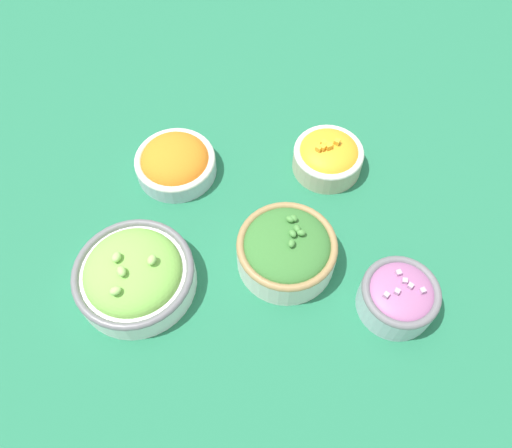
% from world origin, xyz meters
% --- Properties ---
extents(ground_plane, '(3.00, 3.00, 0.00)m').
position_xyz_m(ground_plane, '(0.00, 0.00, 0.00)').
color(ground_plane, '#23704C').
extents(bowl_carrots, '(0.14, 0.14, 0.06)m').
position_xyz_m(bowl_carrots, '(-0.16, 0.10, 0.03)').
color(bowl_carrots, '#B2C1CC').
rests_on(bowl_carrots, ground_plane).
extents(bowl_broccoli, '(0.15, 0.15, 0.08)m').
position_xyz_m(bowl_broccoli, '(0.06, -0.04, 0.04)').
color(bowl_broccoli, silver).
rests_on(bowl_broccoli, ground_plane).
extents(bowl_squash, '(0.12, 0.12, 0.07)m').
position_xyz_m(bowl_squash, '(0.10, 0.16, 0.03)').
color(bowl_squash, beige).
rests_on(bowl_squash, ground_plane).
extents(bowl_red_onion, '(0.11, 0.11, 0.07)m').
position_xyz_m(bowl_red_onion, '(0.23, -0.08, 0.03)').
color(bowl_red_onion, '#B2C1CC').
rests_on(bowl_red_onion, ground_plane).
extents(bowl_lettuce, '(0.18, 0.18, 0.08)m').
position_xyz_m(bowl_lettuce, '(-0.16, -0.12, 0.03)').
color(bowl_lettuce, white).
rests_on(bowl_lettuce, ground_plane).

